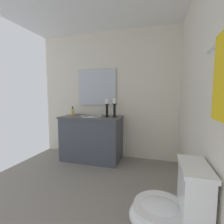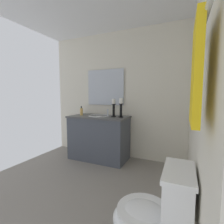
# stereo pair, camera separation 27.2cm
# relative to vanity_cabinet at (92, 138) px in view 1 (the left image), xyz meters

# --- Properties ---
(floor) EXTENTS (2.52, 2.78, 0.02)m
(floor) POSITION_rel_vanity_cabinet_xyz_m (0.93, 0.20, -0.43)
(floor) COLOR gray
(floor) RESTS_ON ground
(wall_back) EXTENTS (2.52, 0.04, 2.45)m
(wall_back) POSITION_rel_vanity_cabinet_xyz_m (0.93, 1.59, 0.81)
(wall_back) COLOR silver
(wall_back) RESTS_ON ground
(wall_left) EXTENTS (0.04, 2.78, 2.45)m
(wall_left) POSITION_rel_vanity_cabinet_xyz_m (-0.33, 0.20, 0.81)
(wall_left) COLOR silver
(wall_left) RESTS_ON ground
(vanity_cabinet) EXTENTS (0.58, 1.13, 0.83)m
(vanity_cabinet) POSITION_rel_vanity_cabinet_xyz_m (0.00, 0.00, 0.00)
(vanity_cabinet) COLOR #474C56
(vanity_cabinet) RESTS_ON ground
(sink_basin) EXTENTS (0.40, 0.40, 0.24)m
(sink_basin) POSITION_rel_vanity_cabinet_xyz_m (0.00, 0.00, 0.38)
(sink_basin) COLOR white
(sink_basin) RESTS_ON vanity_cabinet
(mirror) EXTENTS (0.02, 0.79, 0.71)m
(mirror) POSITION_rel_vanity_cabinet_xyz_m (-0.28, 0.00, 0.97)
(mirror) COLOR silver
(candle_holder_tall) EXTENTS (0.09, 0.09, 0.34)m
(candle_holder_tall) POSITION_rel_vanity_cabinet_xyz_m (-0.01, 0.44, 0.60)
(candle_holder_tall) COLOR black
(candle_holder_tall) RESTS_ON vanity_cabinet
(candle_holder_short) EXTENTS (0.09, 0.09, 0.33)m
(candle_holder_short) POSITION_rel_vanity_cabinet_xyz_m (-0.01, 0.30, 0.59)
(candle_holder_short) COLOR black
(candle_holder_short) RESTS_ON vanity_cabinet
(soap_bottle) EXTENTS (0.06, 0.06, 0.18)m
(soap_bottle) POSITION_rel_vanity_cabinet_xyz_m (0.02, -0.39, 0.49)
(soap_bottle) COLOR #E5B259
(soap_bottle) RESTS_ON vanity_cabinet
(toilet) EXTENTS (0.39, 0.54, 0.75)m
(toilet) POSITION_rel_vanity_cabinet_xyz_m (1.61, 1.31, -0.05)
(toilet) COLOR white
(toilet) RESTS_ON ground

